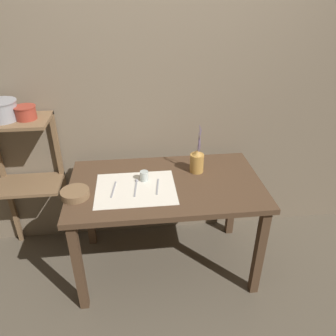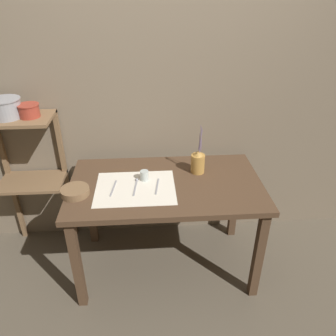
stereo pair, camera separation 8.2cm
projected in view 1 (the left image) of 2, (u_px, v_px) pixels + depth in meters
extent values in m
plane|color=brown|center=(166.00, 263.00, 2.72)|extent=(12.00, 12.00, 0.00)
cube|color=#7A6B56|center=(159.00, 104.00, 2.56)|extent=(7.00, 0.06, 2.40)
cube|color=#4C3523|center=(166.00, 185.00, 2.34)|extent=(1.37, 0.79, 0.04)
cube|color=#4C3523|center=(78.00, 268.00, 2.18)|extent=(0.06, 0.06, 0.75)
cube|color=#4C3523|center=(259.00, 253.00, 2.30)|extent=(0.06, 0.06, 0.75)
cube|color=#4C3523|center=(88.00, 208.00, 2.76)|extent=(0.06, 0.06, 0.75)
cube|color=#4C3523|center=(232.00, 198.00, 2.88)|extent=(0.06, 0.06, 0.75)
cube|color=brown|center=(13.00, 121.00, 2.28)|extent=(0.49, 0.33, 0.02)
cube|color=brown|center=(29.00, 185.00, 2.54)|extent=(0.49, 0.33, 0.02)
cube|color=brown|center=(6.00, 183.00, 2.68)|extent=(0.04, 0.04, 1.20)
cube|color=brown|center=(63.00, 180.00, 2.72)|extent=(0.04, 0.04, 1.20)
cube|color=silver|center=(136.00, 189.00, 2.26)|extent=(0.55, 0.44, 0.00)
cylinder|color=#B7843D|center=(197.00, 163.00, 2.43)|extent=(0.10, 0.10, 0.14)
cone|color=#B7843D|center=(197.00, 152.00, 2.39)|extent=(0.08, 0.08, 0.04)
cylinder|color=slate|center=(199.00, 140.00, 2.34)|extent=(0.03, 0.01, 0.17)
cylinder|color=slate|center=(200.00, 142.00, 2.33)|extent=(0.00, 0.01, 0.15)
cylinder|color=slate|center=(200.00, 137.00, 2.34)|extent=(0.02, 0.01, 0.20)
cylinder|color=slate|center=(199.00, 142.00, 2.34)|extent=(0.01, 0.00, 0.14)
cylinder|color=slate|center=(200.00, 140.00, 2.32)|extent=(0.02, 0.03, 0.18)
cylinder|color=brown|center=(75.00, 194.00, 2.16)|extent=(0.19, 0.19, 0.05)
cylinder|color=#B7C1BC|center=(144.00, 176.00, 2.33)|extent=(0.06, 0.06, 0.07)
cube|color=#939399|center=(114.00, 189.00, 2.24)|extent=(0.04, 0.20, 0.00)
cube|color=#939399|center=(136.00, 189.00, 2.25)|extent=(0.03, 0.20, 0.00)
sphere|color=#939399|center=(137.00, 181.00, 2.34)|extent=(0.02, 0.02, 0.02)
cube|color=#939399|center=(158.00, 186.00, 2.28)|extent=(0.04, 0.20, 0.00)
cylinder|color=#939399|center=(1.00, 111.00, 2.24)|extent=(0.21, 0.21, 0.14)
cylinder|color=#9E3828|center=(25.00, 113.00, 2.26)|extent=(0.14, 0.14, 0.09)
cylinder|color=#9E3828|center=(24.00, 107.00, 2.24)|extent=(0.15, 0.15, 0.01)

